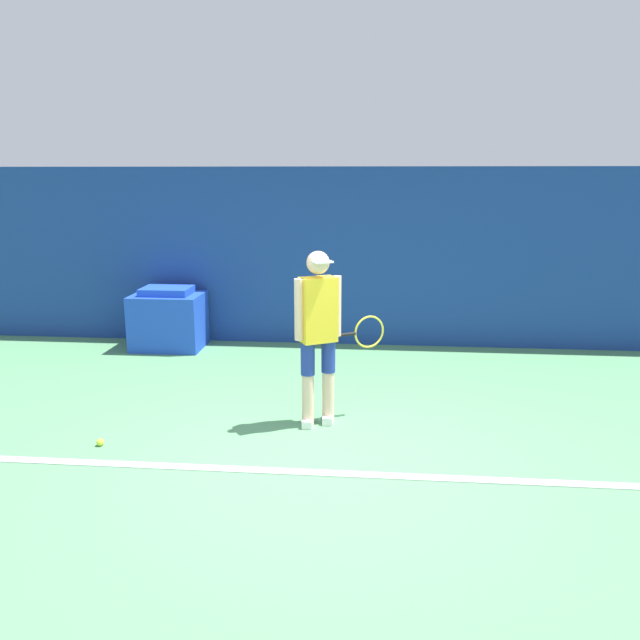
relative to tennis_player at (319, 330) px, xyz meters
The scene contains 6 objects.
ground_plane 1.22m from the tennis_player, 85.24° to the right, with size 24.00×24.00×0.00m, color #518C5B.
back_wall 3.08m from the tennis_player, 88.84° to the left, with size 24.00×0.10×2.53m.
court_baseline 1.44m from the tennis_player, 86.71° to the right, with size 21.60×0.10×0.01m.
tennis_player is the anchor object (origin of this frame).
tennis_ball 2.28m from the tennis_player, 159.80° to the right, with size 0.07×0.07×0.07m.
covered_chair 3.57m from the tennis_player, 132.88° to the left, with size 0.97×0.75×0.88m.
Camera 1 is at (0.49, -5.07, 2.43)m, focal length 35.00 mm.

